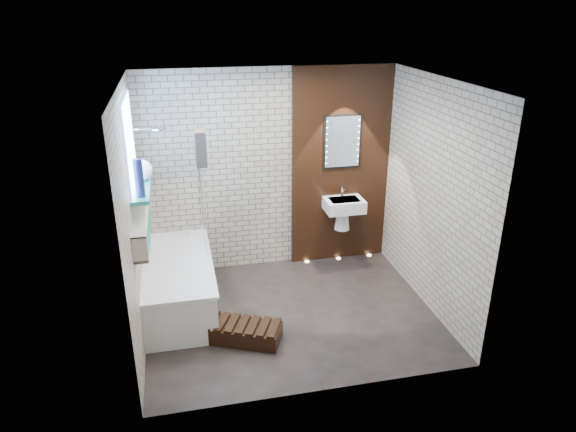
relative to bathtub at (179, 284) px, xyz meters
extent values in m
plane|color=black|center=(1.22, -0.45, -0.29)|extent=(3.20, 3.20, 0.00)
cube|color=#A29580|center=(1.22, 0.85, 1.01)|extent=(3.20, 0.04, 2.60)
cube|color=#A29580|center=(1.22, -1.75, 1.01)|extent=(3.20, 0.04, 2.60)
cube|color=#A29580|center=(-0.38, -0.45, 1.01)|extent=(0.04, 2.60, 2.60)
cube|color=#A29580|center=(2.82, -0.45, 1.01)|extent=(0.04, 2.60, 2.60)
plane|color=white|center=(1.22, -0.45, 2.31)|extent=(3.20, 3.20, 0.00)
cube|color=black|center=(2.17, 0.82, 1.01)|extent=(1.30, 0.06, 2.60)
cube|color=#7FADE0|center=(-0.36, -0.10, 1.71)|extent=(0.03, 1.00, 0.90)
cube|color=#217B71|center=(-0.29, -0.10, 1.24)|extent=(0.18, 1.00, 0.04)
cube|color=#217B71|center=(-0.31, -0.30, 0.79)|extent=(0.14, 1.30, 0.03)
cube|color=#B2A899|center=(-0.31, -0.30, 1.02)|extent=(0.14, 1.30, 0.03)
cube|color=#B2A899|center=(-0.31, -0.94, 0.91)|extent=(0.14, 0.03, 0.26)
cube|color=#B2A899|center=(-0.31, 0.33, 0.91)|extent=(0.14, 0.03, 0.26)
cube|color=white|center=(0.00, 0.00, -0.02)|extent=(0.75, 1.70, 0.55)
cube|color=white|center=(0.00, 0.00, 0.27)|extent=(0.79, 1.74, 0.03)
cylinder|color=silver|center=(0.15, 0.73, 0.35)|extent=(0.04, 0.04, 0.12)
cube|color=white|center=(0.35, 0.44, 0.99)|extent=(0.01, 0.78, 1.40)
cube|color=#292221|center=(0.35, 0.15, 1.56)|extent=(0.11, 0.29, 0.38)
cylinder|color=silver|center=(-0.08, 0.50, 1.71)|extent=(0.18, 0.18, 0.02)
cube|color=white|center=(2.17, 0.61, 0.56)|extent=(0.50, 0.36, 0.16)
cone|color=white|center=(2.17, 0.66, 0.34)|extent=(0.20, 0.20, 0.28)
cylinder|color=silver|center=(2.17, 0.71, 0.71)|extent=(0.03, 0.03, 0.14)
cube|color=black|center=(2.17, 0.78, 1.36)|extent=(0.50, 0.02, 0.70)
cube|color=silver|center=(2.17, 0.77, 1.36)|extent=(0.45, 0.01, 0.65)
cube|color=black|center=(0.62, -0.82, -0.20)|extent=(0.86, 0.64, 0.17)
cylinder|color=maroon|center=(-0.31, -0.69, 0.88)|extent=(0.06, 0.06, 0.14)
cylinder|color=maroon|center=(-0.31, -0.05, 0.89)|extent=(0.07, 0.07, 0.17)
sphere|color=white|center=(-0.28, 0.06, 1.37)|extent=(0.22, 0.22, 0.22)
sphere|color=#161D3D|center=(-0.28, 0.11, 1.30)|extent=(0.08, 0.08, 0.08)
cylinder|color=#161D3D|center=(-0.28, -0.45, 1.45)|extent=(0.09, 0.09, 0.38)
cylinder|color=#FFD899|center=(1.72, 0.75, -0.29)|extent=(0.06, 0.06, 0.01)
cylinder|color=#FFD899|center=(2.17, 0.75, -0.29)|extent=(0.06, 0.06, 0.01)
cylinder|color=#FFD899|center=(2.62, 0.75, -0.29)|extent=(0.06, 0.06, 0.01)
camera|label=1|loc=(0.09, -5.42, 3.03)|focal=32.65mm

